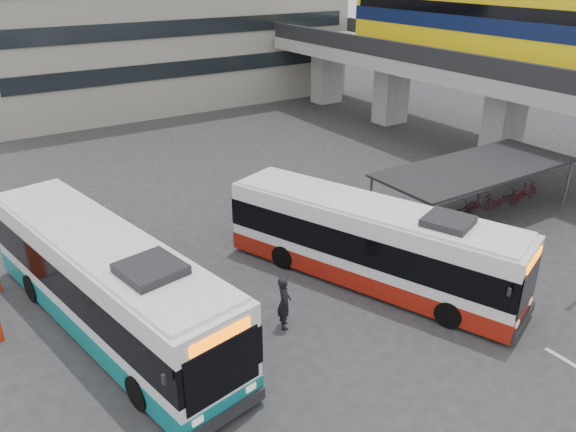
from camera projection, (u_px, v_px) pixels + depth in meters
ground at (377, 297)px, 20.56m from camera, size 120.00×120.00×0.00m
viaduct at (468, 48)px, 35.08m from camera, size 8.00×32.00×9.68m
bike_shelter at (473, 188)px, 26.44m from camera, size 10.00×4.00×2.54m
road_markings at (489, 315)px, 19.51m from camera, size 0.15×7.60×0.01m
bus_main at (370, 243)px, 21.04m from camera, size 6.46×11.58×3.39m
bus_teal at (106, 284)px, 18.17m from camera, size 4.92×12.65×3.66m
pedestrian at (284, 302)px, 18.52m from camera, size 0.71×0.82×1.91m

